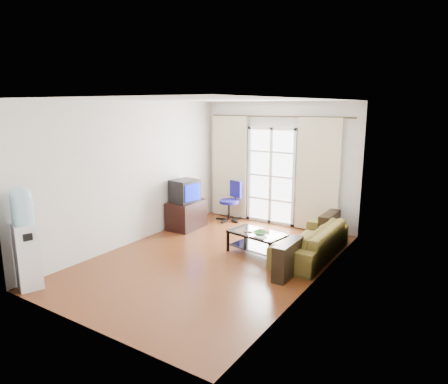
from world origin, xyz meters
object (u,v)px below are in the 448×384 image
object	(u,v)px
sofa	(311,241)
water_cooler	(25,236)
coffee_table	(257,240)
tv_stand	(186,215)
task_chair	(230,209)
crt_tv	(184,191)

from	to	relation	value
sofa	water_cooler	distance (m)	4.56
sofa	coffee_table	size ratio (longest dim) A/B	1.83
sofa	coffee_table	xyz separation A→B (m)	(-0.86, -0.40, -0.03)
tv_stand	task_chair	xyz separation A→B (m)	(0.48, 1.01, -0.03)
coffee_table	crt_tv	world-z (taller)	crt_tv
crt_tv	task_chair	xyz separation A→B (m)	(0.48, 1.07, -0.57)
coffee_table	sofa	bearing A→B (deg)	25.07
crt_tv	water_cooler	bearing A→B (deg)	-82.17
coffee_table	tv_stand	bearing A→B (deg)	165.09
tv_stand	crt_tv	world-z (taller)	crt_tv
tv_stand	coffee_table	bearing A→B (deg)	-16.79
coffee_table	crt_tv	distance (m)	2.15
sofa	water_cooler	size ratio (longest dim) A/B	1.29
tv_stand	water_cooler	bearing A→B (deg)	-93.59
sofa	tv_stand	world-z (taller)	tv_stand
sofa	crt_tv	world-z (taller)	crt_tv
coffee_table	task_chair	world-z (taller)	task_chair
water_cooler	sofa	bearing A→B (deg)	68.17
task_chair	coffee_table	bearing A→B (deg)	-27.57
coffee_table	tv_stand	world-z (taller)	tv_stand
task_chair	water_cooler	bearing A→B (deg)	-79.57
coffee_table	water_cooler	distance (m)	3.72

